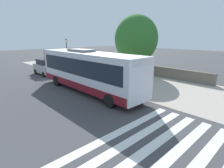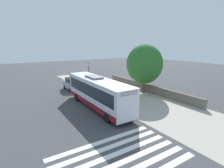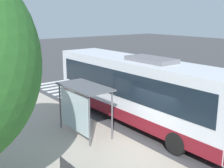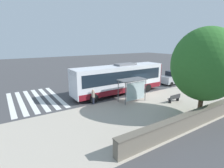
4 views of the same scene
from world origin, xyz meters
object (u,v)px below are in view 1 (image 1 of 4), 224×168
(bus, at_px, (87,70))
(bench, at_px, (111,72))
(bus_shelter, at_px, (117,66))
(pedestrian, at_px, (138,88))
(street_lamp_near, at_px, (67,53))
(shade_tree, at_px, (136,39))
(parked_car_behind_bus, at_px, (45,67))

(bus, height_order, bench, bus)
(bus_shelter, distance_m, pedestrian, 4.43)
(street_lamp_near, bearing_deg, bus_shelter, 92.14)
(street_lamp_near, bearing_deg, bus, 71.38)
(bus_shelter, xyz_separation_m, shade_tree, (-6.09, -2.60, 2.51))
(shade_tree, relative_size, parked_car_behind_bus, 1.89)
(bus, xyz_separation_m, street_lamp_near, (-2.90, -8.62, 0.78))
(bus_shelter, relative_size, bench, 1.88)
(pedestrian, distance_m, bench, 8.73)
(bus_shelter, bearing_deg, bench, -125.30)
(shade_tree, bearing_deg, parked_car_behind_bus, -40.78)
(bus_shelter, height_order, street_lamp_near, street_lamp_near)
(shade_tree, bearing_deg, pedestrian, 40.39)
(pedestrian, relative_size, street_lamp_near, 0.34)
(bench, distance_m, shade_tree, 5.47)
(pedestrian, xyz_separation_m, parked_car_behind_bus, (1.31, -14.36, 0.06))
(bus, bearing_deg, parked_car_behind_bus, -91.72)
(bus_shelter, bearing_deg, parked_car_behind_bus, -74.18)
(bench, distance_m, street_lamp_near, 6.59)
(street_lamp_near, height_order, parked_car_behind_bus, street_lamp_near)
(bus, distance_m, shade_tree, 9.91)
(bus_shelter, height_order, parked_car_behind_bus, bus_shelter)
(shade_tree, bearing_deg, bench, -16.90)
(street_lamp_near, distance_m, parked_car_behind_bus, 3.38)
(bus, xyz_separation_m, pedestrian, (-1.61, 4.47, -1.02))
(bus, bearing_deg, street_lamp_near, -108.62)
(bus, xyz_separation_m, bus_shelter, (-3.24, 0.51, 0.10))
(bench, bearing_deg, pedestrian, 61.01)
(pedestrian, bearing_deg, street_lamp_near, -95.64)
(pedestrian, relative_size, bench, 0.97)
(bus_shelter, height_order, shade_tree, shade_tree)
(bus_shelter, relative_size, street_lamp_near, 0.67)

